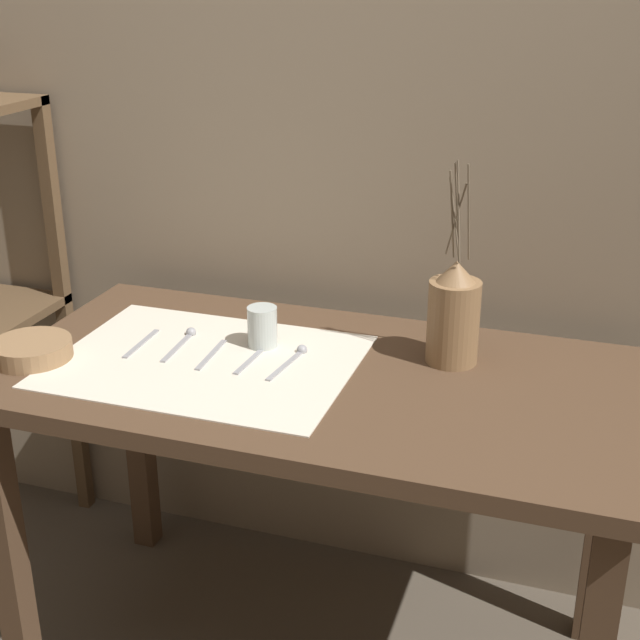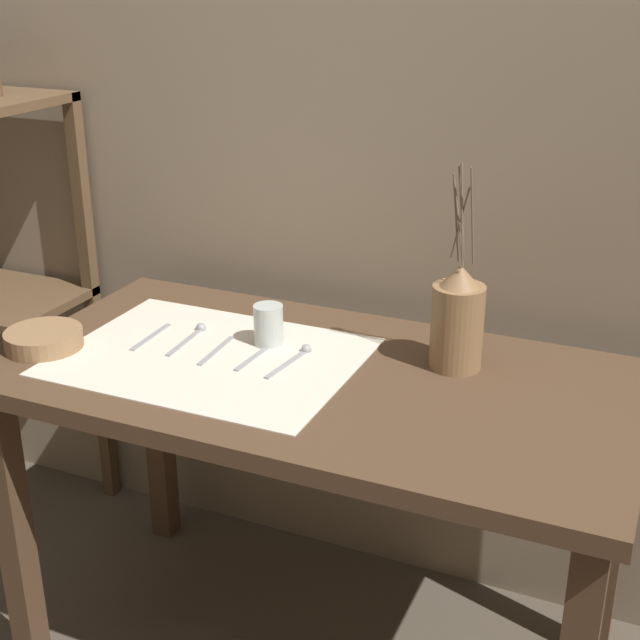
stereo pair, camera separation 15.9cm
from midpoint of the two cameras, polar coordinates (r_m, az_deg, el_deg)
stone_wall_back at (r=2.17m, az=1.55°, el=11.96°), size 7.00×0.06×2.40m
wooden_table at (r=1.93m, az=-2.64°, el=-6.16°), size 1.36×0.70×0.77m
linen_cloth at (r=1.96m, az=-9.62°, el=-2.64°), size 0.64×0.49×0.00m
pitcher_with_flowers at (r=1.90m, az=6.20°, el=0.26°), size 0.11×0.11×0.44m
wooden_bowl at (r=2.06m, az=-20.07°, el=-1.87°), size 0.17×0.17×0.04m
glass_tumbler_near at (r=1.99m, az=-5.99°, el=-0.47°), size 0.07×0.07×0.09m
knife_center at (r=2.06m, az=-13.55°, el=-1.51°), size 0.02×0.16×0.00m
spoon_outer at (r=2.07m, az=-10.74°, el=-1.16°), size 0.03×0.17×0.02m
fork_inner at (r=1.98m, az=-9.26°, el=-2.23°), size 0.02×0.16×0.00m
fork_outer at (r=1.94m, az=-6.73°, el=-2.54°), size 0.02×0.16×0.00m
spoon_inner at (r=1.95m, az=-3.87°, el=-2.31°), size 0.04×0.17×0.02m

